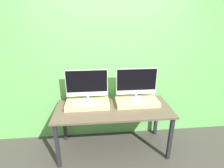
{
  "coord_description": "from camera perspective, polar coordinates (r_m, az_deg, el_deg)",
  "views": [
    {
      "loc": [
        -0.25,
        -1.97,
        2.04
      ],
      "look_at": [
        0.0,
        0.56,
        1.07
      ],
      "focal_mm": 28.0,
      "sensor_mm": 36.0,
      "label": 1
    }
  ],
  "objects": [
    {
      "name": "ground_plane",
      "position": [
        2.85,
        1.22,
        -24.96
      ],
      "size": [
        12.0,
        12.0,
        0.0
      ],
      "primitive_type": "plane",
      "color": "#423D38"
    },
    {
      "name": "wooden_riser_left",
      "position": [
        2.75,
        -7.95,
        -6.4
      ],
      "size": [
        0.67,
        0.36,
        0.07
      ],
      "color": "#D6B77F",
      "rests_on": "workbench"
    },
    {
      "name": "keyboard_left",
      "position": [
        2.63,
        -8.08,
        -6.74
      ],
      "size": [
        0.27,
        0.11,
        0.01
      ],
      "color": "silver",
      "rests_on": "wooden_riser_left"
    },
    {
      "name": "monitor_left",
      "position": [
        2.71,
        -8.2,
        0.05
      ],
      "size": [
        0.65,
        0.16,
        0.49
      ],
      "color": "#B2B2B7",
      "rests_on": "wooden_riser_left"
    },
    {
      "name": "wall_back",
      "position": [
        2.89,
        -0.47,
        5.92
      ],
      "size": [
        8.0,
        0.04,
        2.6
      ],
      "color": "#66B75B",
      "rests_on": "ground_plane"
    },
    {
      "name": "workbench",
      "position": [
        2.72,
        0.41,
        -9.2
      ],
      "size": [
        1.75,
        0.74,
        0.76
      ],
      "color": "brown",
      "rests_on": "ground_plane"
    },
    {
      "name": "monitor_right",
      "position": [
        2.78,
        8.0,
        0.6
      ],
      "size": [
        0.65,
        0.16,
        0.49
      ],
      "color": "#B2B2B7",
      "rests_on": "wooden_riser_right"
    },
    {
      "name": "wooden_riser_right",
      "position": [
        2.82,
        8.1,
        -5.69
      ],
      "size": [
        0.67,
        0.36,
        0.07
      ],
      "color": "#D6B77F",
      "rests_on": "workbench"
    },
    {
      "name": "keyboard_right",
      "position": [
        2.7,
        8.72,
        -5.98
      ],
      "size": [
        0.27,
        0.11,
        0.01
      ],
      "color": "silver",
      "rests_on": "wooden_riser_right"
    }
  ]
}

